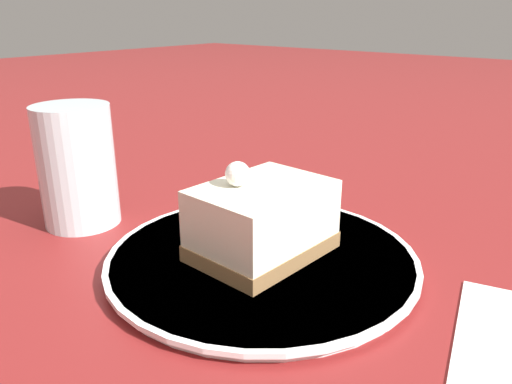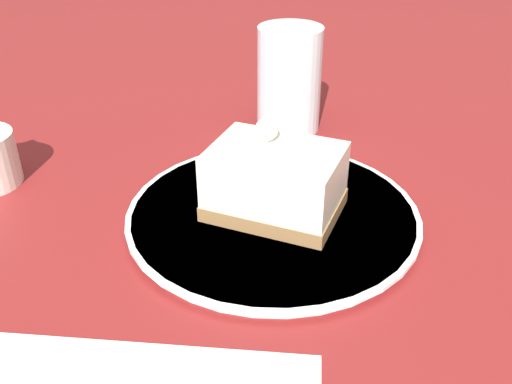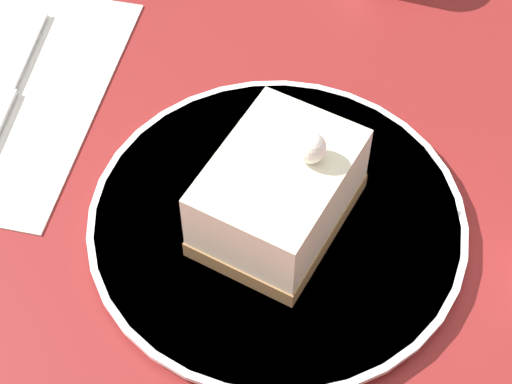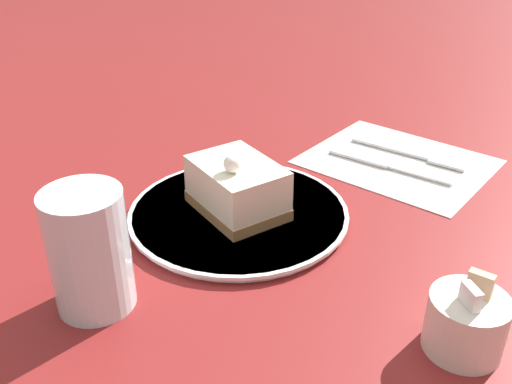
# 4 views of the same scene
# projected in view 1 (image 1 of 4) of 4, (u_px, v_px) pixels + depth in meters

# --- Properties ---
(ground_plane) EXTENTS (4.00, 4.00, 0.00)m
(ground_plane) POSITION_uv_depth(u_px,v_px,m) (289.00, 268.00, 0.40)
(ground_plane) COLOR maroon
(plate) EXTENTS (0.25, 0.25, 0.01)m
(plate) POSITION_uv_depth(u_px,v_px,m) (262.00, 258.00, 0.41)
(plate) COLOR white
(plate) RESTS_ON ground_plane
(cake_slice) EXTENTS (0.08, 0.11, 0.08)m
(cake_slice) POSITION_uv_depth(u_px,v_px,m) (262.00, 220.00, 0.40)
(cake_slice) COLOR olive
(cake_slice) RESTS_ON plate
(drinking_glass) EXTENTS (0.07, 0.07, 0.12)m
(drinking_glass) POSITION_uv_depth(u_px,v_px,m) (77.00, 166.00, 0.47)
(drinking_glass) COLOR silver
(drinking_glass) RESTS_ON ground_plane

